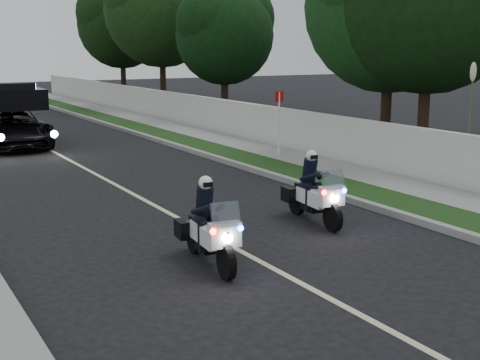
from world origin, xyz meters
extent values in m
plane|color=black|center=(0.00, 0.00, 0.00)|extent=(120.00, 120.00, 0.00)
cube|color=gray|center=(4.10, 10.00, 0.07)|extent=(0.20, 60.00, 0.15)
cube|color=#193814|center=(4.80, 10.00, 0.08)|extent=(1.20, 60.00, 0.16)
cube|color=gray|center=(6.10, 10.00, 0.08)|extent=(1.40, 60.00, 0.16)
cube|color=beige|center=(7.10, 10.00, 0.75)|extent=(0.22, 60.00, 1.50)
cube|color=#BFB78C|center=(0.00, 10.00, 0.00)|extent=(0.12, 50.00, 0.01)
imported|color=black|center=(-1.03, 14.36, 0.00)|extent=(2.49, 5.22, 2.52)
camera|label=1|loc=(-5.56, -10.11, 3.59)|focal=48.14mm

